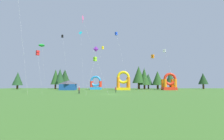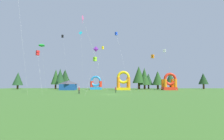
# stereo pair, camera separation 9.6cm
# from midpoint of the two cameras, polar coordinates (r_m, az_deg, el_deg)

# --- Properties ---
(ground_plane) EXTENTS (120.00, 120.00, 0.00)m
(ground_plane) POSITION_cam_midpoint_polar(r_m,az_deg,el_deg) (39.04, -0.46, -7.98)
(ground_plane) COLOR #3D6B28
(kite_orange_box) EXTENTS (3.41, 2.58, 9.91)m
(kite_orange_box) POSITION_cam_midpoint_polar(r_m,az_deg,el_deg) (46.50, 13.22, 4.33)
(kite_orange_box) COLOR orange
(kite_orange_box) RESTS_ON ground_plane
(kite_white_box) EXTENTS (3.77, 2.09, 14.08)m
(kite_white_box) POSITION_cam_midpoint_polar(r_m,az_deg,el_deg) (62.35, 16.85, 6.03)
(kite_white_box) COLOR white
(kite_white_box) RESTS_ON ground_plane
(kite_pink_diamond) EXTENTS (5.23, 4.20, 15.73)m
(kite_pink_diamond) POSITION_cam_midpoint_polar(r_m,az_deg,el_deg) (36.36, -9.58, 16.10)
(kite_pink_diamond) COLOR #EA599E
(kite_pink_diamond) RESTS_ON ground_plane
(kite_red_box) EXTENTS (3.05, 3.09, 10.09)m
(kite_red_box) POSITION_cam_midpoint_polar(r_m,az_deg,el_deg) (44.28, -23.12, 5.14)
(kite_red_box) COLOR red
(kite_red_box) RESTS_ON ground_plane
(kite_purple_diamond) EXTENTS (4.18, 3.00, 12.50)m
(kite_purple_diamond) POSITION_cam_midpoint_polar(r_m,az_deg,el_deg) (49.03, -5.24, 6.68)
(kite_purple_diamond) COLOR purple
(kite_purple_diamond) RESTS_ON ground_plane
(kite_black_box) EXTENTS (4.14, 2.30, 22.12)m
(kite_black_box) POSITION_cam_midpoint_polar(r_m,az_deg,el_deg) (74.09, -15.86, 10.52)
(kite_black_box) COLOR black
(kite_black_box) RESTS_ON ground_plane
(kite_lime_box) EXTENTS (2.04, 2.00, 7.87)m
(kite_lime_box) POSITION_cam_midpoint_polar(r_m,az_deg,el_deg) (36.19, -5.54, 3.56)
(kite_lime_box) COLOR #8CD826
(kite_lime_box) RESTS_ON ground_plane
(kite_cyan_diamond) EXTENTS (3.12, 5.26, 23.13)m
(kite_cyan_diamond) POSITION_cam_midpoint_polar(r_m,az_deg,el_deg) (71.96, -10.14, 11.64)
(kite_cyan_diamond) COLOR #19B7CC
(kite_cyan_diamond) RESTS_ON ground_plane
(kite_blue_box) EXTENTS (4.17, 4.11, 16.59)m
(kite_blue_box) POSITION_cam_midpoint_polar(r_m,az_deg,el_deg) (49.00, 1.45, 11.71)
(kite_blue_box) COLOR blue
(kite_blue_box) RESTS_ON ground_plane
(kite_yellow_box) EXTENTS (3.74, 2.78, 15.72)m
(kite_yellow_box) POSITION_cam_midpoint_polar(r_m,az_deg,el_deg) (62.36, -3.02, 7.25)
(kite_yellow_box) COLOR yellow
(kite_yellow_box) RESTS_ON ground_plane
(kite_green_parafoil) EXTENTS (1.37, 5.52, 14.05)m
(kite_green_parafoil) POSITION_cam_midpoint_polar(r_m,az_deg,el_deg) (54.23, -21.95, 7.48)
(kite_green_parafoil) COLOR green
(kite_green_parafoil) RESTS_ON ground_plane
(person_left_edge) EXTENTS (0.40, 0.40, 1.68)m
(person_left_edge) POSITION_cam_midpoint_polar(r_m,az_deg,el_deg) (43.15, -10.67, -6.26)
(person_left_edge) COLOR black
(person_left_edge) RESTS_ON ground_plane
(person_midfield) EXTENTS (0.34, 0.34, 1.60)m
(person_midfield) POSITION_cam_midpoint_polar(r_m,az_deg,el_deg) (46.79, 1.30, -6.27)
(person_midfield) COLOR black
(person_midfield) RESTS_ON ground_plane
(inflatable_yellow_castle) EXTENTS (5.07, 4.56, 6.61)m
(inflatable_yellow_castle) POSITION_cam_midpoint_polar(r_m,az_deg,el_deg) (70.52, 18.32, -4.31)
(inflatable_yellow_castle) COLOR red
(inflatable_yellow_castle) RESTS_ON ground_plane
(inflatable_red_slide) EXTENTS (5.15, 4.46, 7.32)m
(inflatable_red_slide) POSITION_cam_midpoint_polar(r_m,az_deg,el_deg) (67.35, 3.78, -4.19)
(inflatable_red_slide) COLOR yellow
(inflatable_red_slide) RESTS_ON ground_plane
(inflatable_orange_dome) EXTENTS (4.75, 3.63, 5.82)m
(inflatable_orange_dome) POSITION_cam_midpoint_polar(r_m,az_deg,el_deg) (74.78, -5.22, -4.80)
(inflatable_orange_dome) COLOR #268CD8
(inflatable_orange_dome) RESTS_ON ground_plane
(festival_tent) EXTENTS (5.79, 4.24, 3.69)m
(festival_tent) POSITION_cam_midpoint_polar(r_m,az_deg,el_deg) (68.94, -14.11, -4.87)
(festival_tent) COLOR #19478C
(festival_tent) RESTS_ON ground_plane
(tree_row_0) EXTENTS (4.64, 4.64, 7.84)m
(tree_row_0) POSITION_cam_midpoint_polar(r_m,az_deg,el_deg) (91.68, -28.42, -2.54)
(tree_row_0) COLOR #4C331E
(tree_row_0) RESTS_ON ground_plane
(tree_row_1) EXTENTS (4.35, 4.35, 9.32)m
(tree_row_1) POSITION_cam_midpoint_polar(r_m,az_deg,el_deg) (86.91, -17.90, -2.19)
(tree_row_1) COLOR #4C331E
(tree_row_1) RESTS_ON ground_plane
(tree_row_2) EXTENTS (4.71, 4.71, 9.57)m
(tree_row_2) POSITION_cam_midpoint_polar(r_m,az_deg,el_deg) (85.80, -16.60, -2.11)
(tree_row_2) COLOR #4C331E
(tree_row_2) RESTS_ON ground_plane
(tree_row_3) EXTENTS (6.12, 6.12, 9.48)m
(tree_row_3) POSITION_cam_midpoint_polar(r_m,az_deg,el_deg) (88.46, -15.11, -2.26)
(tree_row_3) COLOR #4C331E
(tree_row_3) RESTS_ON ground_plane
(tree_row_4) EXTENTS (5.84, 5.84, 10.53)m
(tree_row_4) POSITION_cam_midpoint_polar(r_m,az_deg,el_deg) (80.28, 8.82, -1.52)
(tree_row_4) COLOR #4C331E
(tree_row_4) RESTS_ON ground_plane
(tree_row_5) EXTENTS (4.81, 4.81, 9.70)m
(tree_row_5) POSITION_cam_midpoint_polar(r_m,az_deg,el_deg) (80.18, 10.63, -2.08)
(tree_row_5) COLOR #4C331E
(tree_row_5) RESTS_ON ground_plane
(tree_row_6) EXTENTS (4.04, 4.04, 7.28)m
(tree_row_6) POSITION_cam_midpoint_polar(r_m,az_deg,el_deg) (83.58, 11.88, -3.02)
(tree_row_6) COLOR #4C331E
(tree_row_6) RESTS_ON ground_plane
(tree_row_7) EXTENTS (5.17, 5.17, 8.34)m
(tree_row_7) POSITION_cam_midpoint_polar(r_m,az_deg,el_deg) (82.38, 14.79, -2.57)
(tree_row_7) COLOR #4C331E
(tree_row_7) RESTS_ON ground_plane
(tree_row_8) EXTENTS (4.28, 4.28, 7.85)m
(tree_row_8) POSITION_cam_midpoint_polar(r_m,az_deg,el_deg) (84.29, 18.54, -2.52)
(tree_row_8) COLOR #4C331E
(tree_row_8) RESTS_ON ground_plane
(tree_row_9) EXTENTS (3.02, 3.02, 6.96)m
(tree_row_9) POSITION_cam_midpoint_polar(r_m,az_deg,el_deg) (87.39, 18.97, -2.75)
(tree_row_9) COLOR #4C331E
(tree_row_9) RESTS_ON ground_plane
(tree_row_10) EXTENTS (4.44, 4.44, 7.59)m
(tree_row_10) POSITION_cam_midpoint_polar(r_m,az_deg,el_deg) (93.52, 27.76, -2.54)
(tree_row_10) COLOR #4C331E
(tree_row_10) RESTS_ON ground_plane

